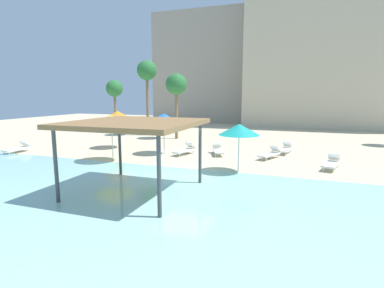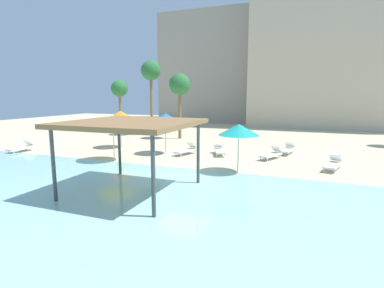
% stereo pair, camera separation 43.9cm
% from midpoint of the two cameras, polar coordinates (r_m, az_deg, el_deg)
% --- Properties ---
extents(ground_plane, '(80.00, 80.00, 0.00)m').
position_cam_midpoint_polar(ground_plane, '(14.72, -0.92, -6.24)').
color(ground_plane, beige).
extents(lagoon_water, '(44.00, 13.50, 0.04)m').
position_cam_midpoint_polar(lagoon_water, '(10.31, -12.33, -13.25)').
color(lagoon_water, '#99D1C6').
rests_on(lagoon_water, ground).
extents(shade_pavilion, '(4.82, 4.82, 2.92)m').
position_cam_midpoint_polar(shade_pavilion, '(12.16, -10.34, 3.56)').
color(shade_pavilion, '#42474C').
rests_on(shade_pavilion, ground).
extents(beach_umbrella_blue_1, '(2.05, 2.05, 2.73)m').
position_cam_midpoint_polar(beach_umbrella_blue_1, '(20.21, -4.44, 5.00)').
color(beach_umbrella_blue_1, silver).
rests_on(beach_umbrella_blue_1, ground).
extents(beach_umbrella_teal_3, '(2.07, 2.07, 2.50)m').
position_cam_midpoint_polar(beach_umbrella_teal_3, '(15.35, 9.65, 2.70)').
color(beach_umbrella_teal_3, silver).
rests_on(beach_umbrella_teal_3, ground).
extents(beach_umbrella_yellow_4, '(2.39, 2.39, 2.79)m').
position_cam_midpoint_polar(beach_umbrella_yellow_4, '(18.45, -14.10, 4.38)').
color(beach_umbrella_yellow_4, silver).
rests_on(beach_umbrella_yellow_4, ground).
extents(beach_umbrella_orange_5, '(2.08, 2.08, 2.77)m').
position_cam_midpoint_polar(beach_umbrella_orange_5, '(23.16, -12.87, 5.42)').
color(beach_umbrella_orange_5, silver).
rests_on(beach_umbrella_orange_5, ground).
extents(lounge_chair_0, '(0.93, 1.97, 0.74)m').
position_cam_midpoint_polar(lounge_chair_0, '(21.44, 18.23, -0.89)').
color(lounge_chair_0, white).
rests_on(lounge_chair_0, ground).
extents(lounge_chair_1, '(0.61, 1.90, 0.74)m').
position_cam_midpoint_polar(lounge_chair_1, '(24.16, -28.95, -0.50)').
color(lounge_chair_1, white).
rests_on(lounge_chair_1, ground).
extents(lounge_chair_2, '(1.24, 1.99, 0.74)m').
position_cam_midpoint_polar(lounge_chair_2, '(20.21, 5.85, -1.07)').
color(lounge_chair_2, white).
rests_on(lounge_chair_2, ground).
extents(lounge_chair_3, '(1.16, 1.99, 0.74)m').
position_cam_midpoint_polar(lounge_chair_3, '(20.17, -0.34, -1.04)').
color(lounge_chair_3, white).
rests_on(lounge_chair_3, ground).
extents(lounge_chair_4, '(1.34, 1.97, 0.74)m').
position_cam_midpoint_polar(lounge_chair_4, '(19.44, 15.54, -1.77)').
color(lounge_chair_4, white).
rests_on(lounge_chair_4, ground).
extents(lounge_chair_5, '(1.07, 1.99, 0.74)m').
position_cam_midpoint_polar(lounge_chair_5, '(17.81, 25.82, -3.35)').
color(lounge_chair_5, white).
rests_on(lounge_chair_5, ground).
extents(palm_tree_0, '(1.90, 1.90, 5.64)m').
position_cam_midpoint_polar(palm_tree_0, '(35.83, -13.22, 10.01)').
color(palm_tree_0, brown).
rests_on(palm_tree_0, ground).
extents(palm_tree_1, '(1.90, 1.90, 7.23)m').
position_cam_midpoint_polar(palm_tree_1, '(30.09, -7.36, 13.23)').
color(palm_tree_1, brown).
rests_on(palm_tree_1, ground).
extents(palm_tree_3, '(1.90, 1.90, 5.84)m').
position_cam_midpoint_polar(palm_tree_3, '(27.36, -1.89, 10.97)').
color(palm_tree_3, brown).
rests_on(palm_tree_3, ground).
extents(hotel_block_0, '(21.45, 10.95, 15.67)m').
position_cam_midpoint_polar(hotel_block_0, '(47.74, 8.86, 13.81)').
color(hotel_block_0, '#9E9384').
rests_on(hotel_block_0, ground).
extents(hotel_block_1, '(21.81, 11.42, 17.79)m').
position_cam_midpoint_polar(hotel_block_1, '(43.15, 27.25, 14.84)').
color(hotel_block_1, beige).
rests_on(hotel_block_1, ground).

